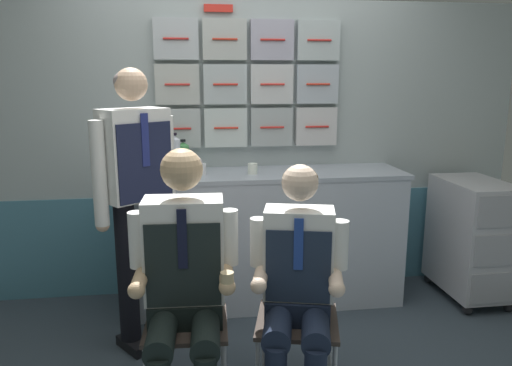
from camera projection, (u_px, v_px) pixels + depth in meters
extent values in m
cube|color=#A5B1B0|center=(244.00, 150.00, 3.64)|extent=(4.20, 0.06, 2.15)
cube|color=teal|center=(245.00, 241.00, 3.75)|extent=(4.12, 0.01, 0.75)
cube|color=#ADB6B4|center=(179.00, 128.00, 3.48)|extent=(0.31, 0.06, 0.28)
cylinder|color=red|center=(179.00, 129.00, 3.44)|extent=(0.17, 0.01, 0.01)
cube|color=silver|center=(226.00, 128.00, 3.53)|extent=(0.31, 0.06, 0.28)
cylinder|color=red|center=(226.00, 128.00, 3.49)|extent=(0.17, 0.01, 0.01)
cube|color=#A8B0B0|center=(271.00, 127.00, 3.57)|extent=(0.31, 0.06, 0.28)
cylinder|color=red|center=(272.00, 127.00, 3.54)|extent=(0.17, 0.01, 0.01)
cube|color=silver|center=(316.00, 126.00, 3.62)|extent=(0.31, 0.06, 0.28)
cylinder|color=red|center=(317.00, 127.00, 3.58)|extent=(0.17, 0.01, 0.01)
cube|color=#B7BCB5|center=(177.00, 84.00, 3.42)|extent=(0.31, 0.06, 0.28)
cylinder|color=red|center=(177.00, 84.00, 3.38)|extent=(0.17, 0.01, 0.01)
cube|color=#B4C0C2|center=(225.00, 84.00, 3.46)|extent=(0.31, 0.06, 0.28)
cylinder|color=red|center=(226.00, 84.00, 3.42)|extent=(0.17, 0.01, 0.01)
cube|color=silver|center=(272.00, 84.00, 3.51)|extent=(0.31, 0.06, 0.28)
cylinder|color=red|center=(273.00, 84.00, 3.47)|extent=(0.17, 0.01, 0.01)
cube|color=#B0BAC4|center=(317.00, 84.00, 3.55)|extent=(0.31, 0.06, 0.28)
cylinder|color=red|center=(318.00, 84.00, 3.52)|extent=(0.17, 0.01, 0.01)
cube|color=#B7BFC3|center=(176.00, 39.00, 3.35)|extent=(0.31, 0.06, 0.28)
cylinder|color=red|center=(176.00, 39.00, 3.31)|extent=(0.17, 0.01, 0.01)
cube|color=#B6BBB5|center=(225.00, 40.00, 3.40)|extent=(0.31, 0.06, 0.28)
cylinder|color=red|center=(225.00, 39.00, 3.36)|extent=(0.17, 0.01, 0.01)
cube|color=#ABA8BB|center=(272.00, 40.00, 3.44)|extent=(0.31, 0.06, 0.28)
cylinder|color=red|center=(273.00, 40.00, 3.41)|extent=(0.17, 0.01, 0.01)
cube|color=#B2BFC0|center=(318.00, 41.00, 3.49)|extent=(0.31, 0.06, 0.28)
cylinder|color=red|center=(319.00, 40.00, 3.45)|extent=(0.17, 0.01, 0.01)
cube|color=red|center=(218.00, 8.00, 3.36)|extent=(0.20, 0.02, 0.05)
cube|color=#B0BAC8|center=(265.00, 239.00, 3.50)|extent=(1.91, 0.52, 0.93)
cube|color=#A1ABB8|center=(266.00, 174.00, 3.40)|extent=(1.95, 0.53, 0.03)
sphere|color=black|center=(467.00, 310.00, 3.36)|extent=(0.07, 0.07, 0.07)
sphere|color=black|center=(508.00, 307.00, 3.41)|extent=(0.07, 0.07, 0.07)
sphere|color=black|center=(429.00, 278.00, 3.90)|extent=(0.07, 0.07, 0.07)
sphere|color=black|center=(465.00, 276.00, 3.94)|extent=(0.07, 0.07, 0.07)
cube|color=#B4B4B8|center=(471.00, 235.00, 3.56)|extent=(0.40, 0.64, 0.81)
cube|color=#A09FA4|center=(495.00, 288.00, 3.30)|extent=(0.35, 0.01, 0.22)
cube|color=#A09FA4|center=(499.00, 251.00, 3.24)|extent=(0.35, 0.01, 0.22)
cube|color=#A09FA4|center=(503.00, 212.00, 3.19)|extent=(0.35, 0.01, 0.22)
cylinder|color=#28282D|center=(503.00, 194.00, 3.19)|extent=(0.32, 0.02, 0.02)
cylinder|color=#A8AAAF|center=(155.00, 345.00, 2.60)|extent=(0.02, 0.02, 0.40)
cylinder|color=#A8AAAF|center=(223.00, 342.00, 2.63)|extent=(0.02, 0.02, 0.40)
cube|color=#3C322B|center=(186.00, 324.00, 2.40)|extent=(0.42, 0.42, 0.02)
cube|color=#3C322B|center=(187.00, 269.00, 2.54)|extent=(0.37, 0.05, 0.40)
cylinder|color=#A8AAAF|center=(152.00, 271.00, 2.51)|extent=(0.02, 0.02, 0.40)
cylinder|color=#A8AAAF|center=(222.00, 269.00, 2.55)|extent=(0.02, 0.02, 0.40)
cylinder|color=black|center=(162.00, 332.00, 2.20)|extent=(0.15, 0.40, 0.13)
cylinder|color=black|center=(206.00, 330.00, 2.22)|extent=(0.15, 0.40, 0.13)
cube|color=black|center=(186.00, 311.00, 2.38)|extent=(0.37, 0.22, 0.12)
cube|color=white|center=(184.00, 249.00, 2.34)|extent=(0.39, 0.23, 0.50)
cube|color=black|center=(183.00, 266.00, 2.24)|extent=(0.35, 0.03, 0.40)
cube|color=black|center=(182.00, 239.00, 2.21)|extent=(0.04, 0.01, 0.28)
cylinder|color=white|center=(137.00, 240.00, 2.31)|extent=(0.08, 0.08, 0.27)
cylinder|color=tan|center=(140.00, 280.00, 2.23)|extent=(0.08, 0.25, 0.07)
sphere|color=tan|center=(136.00, 290.00, 2.12)|extent=(0.08, 0.08, 0.08)
cylinder|color=white|center=(230.00, 237.00, 2.35)|extent=(0.08, 0.08, 0.27)
cylinder|color=tan|center=(226.00, 277.00, 2.27)|extent=(0.08, 0.25, 0.07)
sphere|color=tan|center=(227.00, 287.00, 2.16)|extent=(0.08, 0.08, 0.08)
cylinder|color=tan|center=(227.00, 279.00, 2.15)|extent=(0.06, 0.06, 0.06)
sphere|color=tan|center=(182.00, 170.00, 2.26)|extent=(0.20, 0.20, 0.20)
ellipsoid|color=gray|center=(182.00, 165.00, 2.27)|extent=(0.20, 0.19, 0.14)
cylinder|color=#A8AAAF|center=(264.00, 339.00, 2.67)|extent=(0.02, 0.02, 0.40)
cylinder|color=#A8AAAF|center=(331.00, 343.00, 2.63)|extent=(0.02, 0.02, 0.40)
cube|color=#3C322B|center=(297.00, 321.00, 2.43)|extent=(0.48, 0.48, 0.02)
cube|color=#3C322B|center=(299.00, 267.00, 2.57)|extent=(0.36, 0.12, 0.40)
cylinder|color=#A8AAAF|center=(265.00, 266.00, 2.58)|extent=(0.02, 0.02, 0.40)
cylinder|color=#A8AAAF|center=(333.00, 269.00, 2.54)|extent=(0.02, 0.02, 0.40)
cylinder|color=black|center=(278.00, 325.00, 2.27)|extent=(0.21, 0.37, 0.13)
cylinder|color=black|center=(315.00, 327.00, 2.25)|extent=(0.21, 0.37, 0.13)
cube|color=black|center=(297.00, 308.00, 2.41)|extent=(0.35, 0.27, 0.12)
cube|color=white|center=(299.00, 253.00, 2.37)|extent=(0.37, 0.26, 0.44)
cube|color=#1C283C|center=(298.00, 267.00, 2.29)|extent=(0.30, 0.09, 0.36)
cube|color=navy|center=(299.00, 244.00, 2.26)|extent=(0.04, 0.02, 0.25)
cylinder|color=white|center=(259.00, 242.00, 2.38)|extent=(0.08, 0.08, 0.24)
cylinder|color=beige|center=(261.00, 277.00, 2.31)|extent=(0.12, 0.23, 0.07)
sphere|color=beige|center=(259.00, 286.00, 2.22)|extent=(0.08, 0.08, 0.08)
cylinder|color=white|center=(340.00, 245.00, 2.34)|extent=(0.08, 0.08, 0.24)
cylinder|color=beige|center=(336.00, 280.00, 2.28)|extent=(0.12, 0.23, 0.07)
sphere|color=beige|center=(337.00, 289.00, 2.18)|extent=(0.08, 0.08, 0.08)
sphere|color=beige|center=(300.00, 183.00, 2.30)|extent=(0.18, 0.18, 0.18)
ellipsoid|color=brown|center=(300.00, 179.00, 2.31)|extent=(0.21, 0.20, 0.12)
cube|color=black|center=(133.00, 345.00, 2.93)|extent=(0.22, 0.25, 0.06)
cube|color=black|center=(161.00, 333.00, 3.07)|extent=(0.22, 0.25, 0.06)
cylinder|color=black|center=(127.00, 272.00, 2.86)|extent=(0.12, 0.12, 0.85)
cylinder|color=black|center=(154.00, 264.00, 2.98)|extent=(0.12, 0.12, 0.85)
cube|color=white|center=(135.00, 155.00, 2.78)|extent=(0.42, 0.39, 0.52)
cube|color=#1A1F3B|center=(145.00, 162.00, 2.71)|extent=(0.28, 0.21, 0.44)
cube|color=navy|center=(145.00, 140.00, 2.67)|extent=(0.04, 0.03, 0.29)
cylinder|color=white|center=(99.00, 174.00, 2.64)|extent=(0.08, 0.08, 0.58)
sphere|color=beige|center=(103.00, 225.00, 2.70)|extent=(0.08, 0.08, 0.08)
cylinder|color=white|center=(168.00, 164.00, 2.95)|extent=(0.08, 0.08, 0.58)
sphere|color=beige|center=(170.00, 210.00, 3.01)|extent=(0.08, 0.08, 0.08)
sphere|color=beige|center=(131.00, 84.00, 2.69)|extent=(0.18, 0.18, 0.18)
ellipsoid|color=gray|center=(130.00, 81.00, 2.70)|extent=(0.24, 0.24, 0.13)
cylinder|color=#4CA156|center=(184.00, 159.00, 3.37)|extent=(0.08, 0.08, 0.19)
cone|color=#4CA156|center=(183.00, 144.00, 3.35)|extent=(0.08, 0.08, 0.02)
cylinder|color=black|center=(183.00, 141.00, 3.35)|extent=(0.04, 0.04, 0.02)
cylinder|color=silver|center=(175.00, 158.00, 3.20)|extent=(0.07, 0.07, 0.25)
cone|color=silver|center=(174.00, 137.00, 3.17)|extent=(0.07, 0.07, 0.02)
cylinder|color=black|center=(174.00, 134.00, 3.17)|extent=(0.03, 0.03, 0.02)
cylinder|color=white|center=(201.00, 169.00, 3.30)|extent=(0.07, 0.07, 0.08)
cylinder|color=#382114|center=(201.00, 164.00, 3.29)|extent=(0.06, 0.06, 0.01)
cylinder|color=white|center=(253.00, 169.00, 3.33)|extent=(0.07, 0.07, 0.07)
cylinder|color=#382114|center=(253.00, 164.00, 3.32)|extent=(0.06, 0.06, 0.01)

